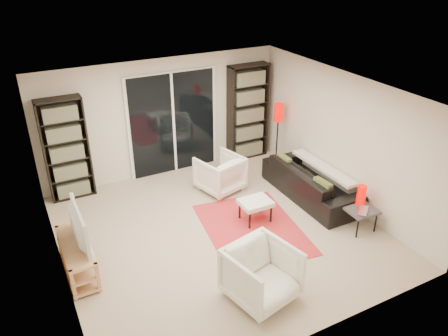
{
  "coord_description": "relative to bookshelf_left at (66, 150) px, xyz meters",
  "views": [
    {
      "loc": [
        -2.74,
        -5.43,
        4.33
      ],
      "look_at": [
        0.25,
        0.3,
        1.0
      ],
      "focal_mm": 35.0,
      "sensor_mm": 36.0,
      "label": 1
    }
  ],
  "objects": [
    {
      "name": "tv",
      "position": [
        -0.33,
        -2.29,
        -0.19
      ],
      "size": [
        0.13,
        0.98,
        0.56
      ],
      "primitive_type": "imported",
      "rotation": [
        0.0,
        0.0,
        1.57
      ],
      "color": "black",
      "rests_on": "tv_stand"
    },
    {
      "name": "ceiling",
      "position": [
        1.95,
        -2.33,
        1.42
      ],
      "size": [
        5.0,
        5.0,
        0.02
      ],
      "primitive_type": "cube",
      "color": "white",
      "rests_on": "wall_back"
    },
    {
      "name": "wall_back",
      "position": [
        1.95,
        0.17,
        0.22
      ],
      "size": [
        5.0,
        0.02,
        2.4
      ],
      "primitive_type": "cube",
      "color": "beige",
      "rests_on": "ground"
    },
    {
      "name": "sofa",
      "position": [
        4.01,
        -2.12,
        -0.66
      ],
      "size": [
        0.85,
        2.15,
        0.63
      ],
      "primitive_type": "imported",
      "rotation": [
        0.0,
        0.0,
        1.57
      ],
      "color": "black",
      "rests_on": "floor"
    },
    {
      "name": "wall_right",
      "position": [
        4.45,
        -2.33,
        0.22
      ],
      "size": [
        0.02,
        5.0,
        2.4
      ],
      "primitive_type": "cube",
      "color": "beige",
      "rests_on": "ground"
    },
    {
      "name": "armchair_back",
      "position": [
        2.6,
        -1.09,
        -0.62
      ],
      "size": [
        0.94,
        0.96,
        0.72
      ],
      "primitive_type": "imported",
      "rotation": [
        0.0,
        0.0,
        3.4
      ],
      "color": "white",
      "rests_on": "floor"
    },
    {
      "name": "side_table",
      "position": [
        4.08,
        -3.36,
        -0.62
      ],
      "size": [
        0.5,
        0.5,
        0.4
      ],
      "color": "#424146",
      "rests_on": "floor"
    },
    {
      "name": "ottoman",
      "position": [
        2.65,
        -2.34,
        -0.63
      ],
      "size": [
        0.53,
        0.44,
        0.4
      ],
      "color": "white",
      "rests_on": "floor"
    },
    {
      "name": "sliding_door",
      "position": [
        2.15,
        0.13,
        0.07
      ],
      "size": [
        1.92,
        0.08,
        2.16
      ],
      "color": "white",
      "rests_on": "ground"
    },
    {
      "name": "bookshelf_left",
      "position": [
        0.0,
        0.0,
        0.0
      ],
      "size": [
        0.8,
        0.3,
        1.95
      ],
      "color": "black",
      "rests_on": "ground"
    },
    {
      "name": "tv_stand",
      "position": [
        -0.35,
        -2.29,
        -0.71
      ],
      "size": [
        0.39,
        1.21,
        0.5
      ],
      "color": "#E8B789",
      "rests_on": "floor"
    },
    {
      "name": "wall_front",
      "position": [
        1.95,
        -4.83,
        0.22
      ],
      "size": [
        5.0,
        0.02,
        2.4
      ],
      "primitive_type": "cube",
      "color": "beige",
      "rests_on": "ground"
    },
    {
      "name": "armchair_front",
      "position": [
        1.75,
        -3.98,
        -0.58
      ],
      "size": [
        1.0,
        1.02,
        0.78
      ],
      "primitive_type": "imported",
      "rotation": [
        0.0,
        0.0,
        0.22
      ],
      "color": "white",
      "rests_on": "floor"
    },
    {
      "name": "wall_left",
      "position": [
        -0.55,
        -2.33,
        0.22
      ],
      "size": [
        0.02,
        5.0,
        2.4
      ],
      "primitive_type": "cube",
      "color": "beige",
      "rests_on": "ground"
    },
    {
      "name": "floor_lamp",
      "position": [
        4.19,
        -0.68,
        0.09
      ],
      "size": [
        0.21,
        0.21,
        1.4
      ],
      "color": "black",
      "rests_on": "floor"
    },
    {
      "name": "rug",
      "position": [
        2.47,
        -2.54,
        -0.97
      ],
      "size": [
        1.8,
        2.26,
        0.01
      ],
      "primitive_type": "cube",
      "rotation": [
        0.0,
        0.0,
        -0.14
      ],
      "color": "red",
      "rests_on": "floor"
    },
    {
      "name": "floor",
      "position": [
        1.95,
        -2.33,
        -0.98
      ],
      "size": [
        5.0,
        5.0,
        0.0
      ],
      "primitive_type": "plane",
      "color": "beige",
      "rests_on": "ground"
    },
    {
      "name": "bookshelf_right",
      "position": [
        3.85,
        -0.0,
        0.07
      ],
      "size": [
        0.9,
        0.3,
        2.1
      ],
      "color": "black",
      "rests_on": "ground"
    },
    {
      "name": "table_lamp",
      "position": [
        4.18,
        -3.24,
        -0.41
      ],
      "size": [
        0.15,
        0.15,
        0.34
      ],
      "primitive_type": "cylinder",
      "color": "#C10400",
      "rests_on": "side_table"
    },
    {
      "name": "laptop",
      "position": [
        4.08,
        -3.49,
        -0.56
      ],
      "size": [
        0.4,
        0.38,
        0.03
      ],
      "primitive_type": "imported",
      "rotation": [
        0.0,
        0.0,
        0.68
      ],
      "color": "silver",
      "rests_on": "side_table"
    }
  ]
}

